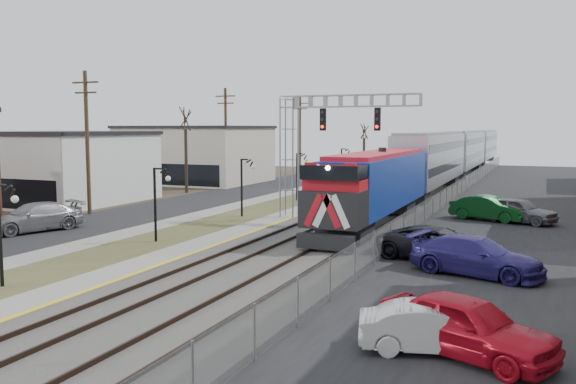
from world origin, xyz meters
The scene contains 23 objects.
street_west centered at (-11.50, 35.00, 0.02)m, with size 7.00×120.00×0.04m, color black.
sidewalk centered at (-7.00, 35.00, 0.04)m, with size 2.00×120.00×0.08m, color gray.
grass_median centered at (-4.00, 35.00, 0.03)m, with size 4.00×120.00×0.06m, color #424726.
platform centered at (-1.00, 35.00, 0.12)m, with size 2.00×120.00×0.24m, color gray.
ballast_bed centered at (4.00, 35.00, 0.10)m, with size 8.00×120.00×0.20m, color #595651.
parking_lot centered at (16.00, 35.00, 0.02)m, with size 16.00×120.00×0.04m, color black.
platform_edge centered at (-0.12, 35.00, 0.24)m, with size 0.24×120.00×0.01m, color gold.
track_near centered at (2.00, 35.00, 0.28)m, with size 1.58×120.00×0.15m.
track_far centered at (5.50, 35.00, 0.28)m, with size 1.58×120.00×0.15m.
train centered at (5.50, 62.62, 2.92)m, with size 3.00×85.85×5.33m.
signal_gantry centered at (1.22, 27.99, 5.59)m, with size 9.00×1.07×8.15m.
lampposts centered at (-4.00, 18.29, 2.00)m, with size 0.14×62.14×4.00m.
utility_poles centered at (-14.50, 25.00, 5.00)m, with size 0.28×80.28×10.00m.
fence centered at (8.20, 35.00, 0.80)m, with size 0.04×120.00×1.60m, color gray.
buildings_west centered at (-21.00, 24.21, 3.01)m, with size 14.00×67.00×7.00m.
bare_trees centered at (-12.66, 38.91, 2.70)m, with size 12.30×42.30×5.95m.
car_lot_a centered at (13.19, 7.58, 0.83)m, with size 1.95×4.85×1.65m, color red.
car_lot_b centered at (12.34, 7.52, 0.66)m, with size 1.39×4.00×1.32m, color silver.
car_lot_c centered at (10.59, 19.34, 0.76)m, with size 2.52×5.47×1.52m, color black.
car_lot_d centered at (12.50, 17.00, 0.80)m, with size 2.23×5.49×1.59m, color navy.
car_lot_e centered at (13.55, 32.50, 0.81)m, with size 1.90×4.73×1.61m, color slate.
car_lot_f centered at (11.69, 32.76, 0.81)m, with size 1.71×4.89×1.61m, color #0C4017.
car_street_b centered at (-12.54, 17.99, 0.83)m, with size 2.31×5.69×1.65m, color gray.
Camera 1 is at (14.94, -8.73, 6.10)m, focal length 38.00 mm.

